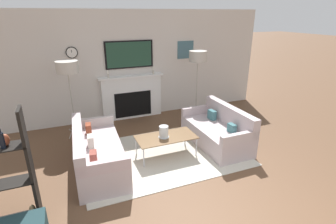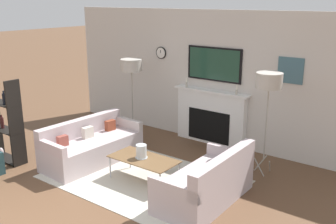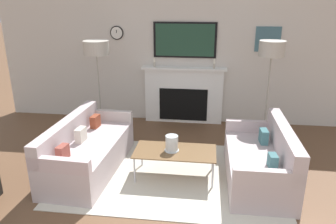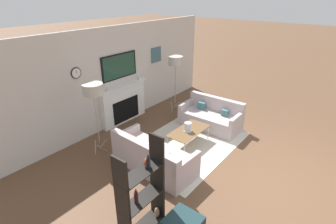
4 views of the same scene
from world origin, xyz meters
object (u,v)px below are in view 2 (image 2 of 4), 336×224
at_px(coffee_table, 144,160).
at_px(shelf_unit, 5,123).
at_px(couch_left, 91,147).
at_px(couch_right, 207,184).
at_px(floor_lamp_right, 269,82).
at_px(floor_lamp_left, 131,66).
at_px(hurricane_candle, 141,152).

xyz_separation_m(coffee_table, shelf_unit, (-2.57, -0.85, 0.35)).
height_order(couch_left, couch_right, couch_right).
relative_size(couch_left, floor_lamp_right, 1.07).
bearing_deg(shelf_unit, floor_lamp_left, 66.53).
xyz_separation_m(hurricane_candle, shelf_unit, (-2.52, -0.85, 0.22)).
xyz_separation_m(couch_right, floor_lamp_left, (-2.74, 1.44, 1.28)).
bearing_deg(hurricane_candle, shelf_unit, -161.31).
bearing_deg(couch_right, floor_lamp_right, 80.05).
distance_m(couch_left, hurricane_candle, 1.27).
xyz_separation_m(couch_left, hurricane_candle, (1.25, -0.04, 0.21)).
xyz_separation_m(hurricane_candle, floor_lamp_left, (-1.51, 1.48, 1.06)).
relative_size(hurricane_candle, shelf_unit, 0.14).
height_order(couch_left, coffee_table, couch_left).
bearing_deg(couch_right, couch_left, 179.97).
relative_size(couch_right, floor_lamp_left, 0.97).
distance_m(couch_right, floor_lamp_right, 1.97).
relative_size(floor_lamp_left, shelf_unit, 1.09).
xyz_separation_m(coffee_table, floor_lamp_left, (-1.56, 1.48, 1.18)).
distance_m(couch_left, shelf_unit, 1.62).
relative_size(couch_left, coffee_table, 1.66).
distance_m(coffee_table, shelf_unit, 2.73).
bearing_deg(shelf_unit, hurricane_candle, 18.69).
bearing_deg(couch_left, couch_right, -0.03).
bearing_deg(coffee_table, couch_right, 1.99).
bearing_deg(floor_lamp_right, couch_left, -152.25).
bearing_deg(floor_lamp_left, couch_right, -27.68).
distance_m(couch_right, shelf_unit, 3.88).
xyz_separation_m(couch_right, shelf_unit, (-3.75, -0.90, 0.44)).
height_order(coffee_table, shelf_unit, shelf_unit).
bearing_deg(coffee_table, couch_left, 178.13).
bearing_deg(floor_lamp_right, couch_right, -99.95).
xyz_separation_m(couch_left, couch_right, (2.48, -0.00, -0.01)).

